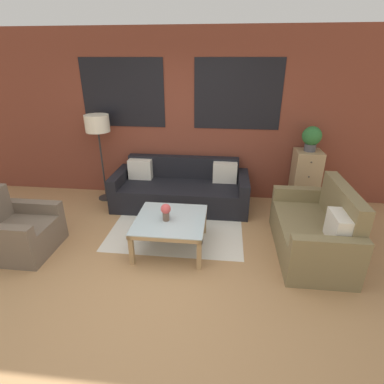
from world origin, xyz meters
name	(u,v)px	position (x,y,z in m)	size (l,w,h in m)	color
ground_plane	(151,279)	(0.00, 0.00, 0.00)	(16.00, 16.00, 0.00)	#AD7F51
wall_back_brick	(180,118)	(0.00, 2.44, 1.41)	(8.40, 0.09, 2.80)	brown
rug	(178,225)	(0.12, 1.24, 0.00)	(1.93, 1.59, 0.00)	silver
couch_dark	(181,190)	(0.07, 1.95, 0.28)	(2.24, 0.88, 0.78)	black
settee_vintage	(315,231)	(1.98, 0.77, 0.31)	(0.80, 1.48, 0.92)	olive
armchair_corner	(18,232)	(-1.82, 0.38, 0.28)	(0.80, 0.80, 0.84)	#6B5B4C
coffee_table	(171,223)	(0.12, 0.67, 0.37)	(0.90, 0.90, 0.43)	silver
floor_lamp	(98,127)	(-1.32, 2.07, 1.30)	(0.40, 0.40, 1.50)	#2D2D2D
drawer_cabinet	(305,179)	(2.13, 2.16, 0.49)	(0.42, 0.43, 0.98)	tan
potted_plant	(312,137)	(2.13, 2.16, 1.20)	(0.30, 0.30, 0.39)	#47474C
flower_vase	(166,211)	(0.08, 0.63, 0.57)	(0.13, 0.13, 0.23)	brown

